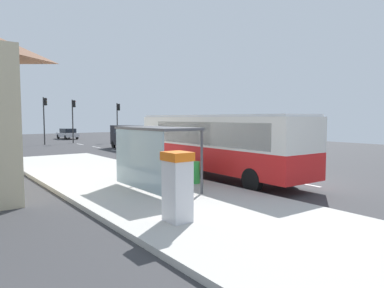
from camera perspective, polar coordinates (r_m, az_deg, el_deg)
The scene contains 21 objects.
ground_plane at distance 28.19m, azimuth -8.55°, elevation -1.97°, with size 56.00×92.00×0.04m, color #38383A.
sidewalk_platform at distance 14.73m, azimuth -8.24°, elevation -7.31°, with size 6.20×30.00×0.18m, color beige.
lane_stripe_seg_1 at distance 16.92m, azimuth 17.38°, elevation -6.23°, with size 0.16×2.20×0.01m, color silver.
lane_stripe_seg_2 at distance 20.20m, azimuth 5.76°, elevation -4.36°, with size 0.16×2.20×0.01m, color silver.
lane_stripe_seg_3 at distance 24.08m, azimuth -2.34°, elevation -2.94°, with size 0.16×2.20×0.01m, color silver.
lane_stripe_seg_4 at distance 28.31m, azimuth -8.10°, elevation -1.89°, with size 0.16×2.20×0.01m, color silver.
lane_stripe_seg_5 at distance 32.76m, azimuth -12.33°, elevation -1.11°, with size 0.16×2.20×0.01m, color silver.
lane_stripe_seg_6 at distance 37.35m, azimuth -15.53°, elevation -0.51°, with size 0.16×2.20×0.01m, color silver.
lane_stripe_seg_7 at distance 42.03m, azimuth -18.02°, elevation -0.04°, with size 0.16×2.20×0.01m, color silver.
bus at distance 17.75m, azimuth 3.95°, elevation 0.42°, with size 2.77×11.07×3.21m.
white_van at distance 34.63m, azimuth -10.29°, elevation 1.43°, with size 2.23×5.28×2.30m.
sedan_near at distance 53.33m, azimuth -19.89°, elevation 1.64°, with size 2.05×4.50×1.52m.
ticket_machine at distance 9.59m, azimuth -2.42°, elevation -6.96°, with size 0.66×0.76×1.94m.
recycling_bin_green at distance 15.22m, azimuth 0.35°, elevation -4.72°, with size 0.52×0.52×0.95m, color green.
recycling_bin_orange at distance 15.77m, azimuth -1.20°, elevation -4.40°, with size 0.52×0.52×0.95m, color orange.
recycling_bin_red at distance 16.34m, azimuth -2.64°, elevation -4.10°, with size 0.52×0.52×0.95m, color red.
recycling_bin_blue at distance 16.92m, azimuth -3.98°, elevation -3.82°, with size 0.52×0.52×0.95m, color blue.
traffic_light_near_side at distance 44.81m, azimuth -12.16°, elevation 4.52°, with size 0.49×0.28×4.92m.
traffic_light_far_side at distance 42.72m, azimuth -23.20°, elevation 4.67°, with size 0.49×0.28×5.40m.
traffic_light_median at distance 44.44m, azimuth -19.04°, elevation 4.65°, with size 0.49×0.28×5.27m.
bus_shelter at distance 13.87m, azimuth -7.05°, elevation 0.36°, with size 1.80×4.00×2.50m.
Camera 1 is at (-13.30, -10.67, 3.05)m, focal length 32.23 mm.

